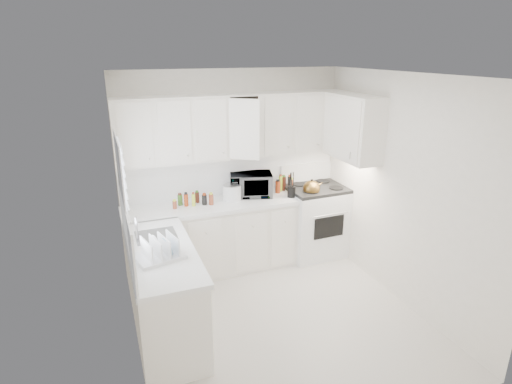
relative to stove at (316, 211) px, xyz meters
name	(u,v)px	position (x,y,z in m)	size (l,w,h in m)	color
floor	(278,317)	(-1.13, -1.27, -0.65)	(3.20, 3.20, 0.00)	silver
ceiling	(283,75)	(-1.13, -1.27, 1.95)	(3.20, 3.20, 0.00)	white
wall_back	(232,168)	(-1.13, 0.33, 0.65)	(3.00, 3.00, 0.00)	white
wall_front	(376,288)	(-1.13, -2.87, 0.65)	(3.00, 3.00, 0.00)	white
wall_left	(127,230)	(-2.63, -1.27, 0.65)	(3.20, 3.20, 0.00)	white
wall_right	(402,191)	(0.37, -1.27, 0.65)	(3.20, 3.20, 0.00)	white
window_blinds	(123,191)	(-2.61, -0.92, 0.90)	(0.06, 0.96, 1.06)	white
lower_cabinets_back	(212,239)	(-1.52, 0.03, -0.20)	(2.22, 0.60, 0.90)	white
lower_cabinets_left	(164,294)	(-2.33, -1.07, -0.20)	(0.60, 1.60, 0.90)	white
countertop_back	(211,206)	(-1.52, 0.02, 0.28)	(2.24, 0.64, 0.05)	white
countertop_left	(161,252)	(-2.32, -1.07, 0.28)	(0.64, 1.62, 0.05)	white
backsplash_back	(233,174)	(-1.13, 0.32, 0.58)	(2.98, 0.02, 0.55)	white
backsplash_left	(127,229)	(-2.62, -1.07, 0.58)	(0.02, 1.60, 0.55)	white
upper_cabinets_back	(236,157)	(-1.13, 0.17, 0.85)	(3.00, 0.33, 0.80)	white
upper_cabinets_right	(350,159)	(0.21, -0.45, 0.85)	(0.33, 0.90, 0.80)	white
sink	(155,225)	(-2.32, -0.72, 0.42)	(0.42, 0.38, 0.30)	gray
stove	(316,211)	(0.00, 0.00, 0.00)	(0.84, 0.69, 1.29)	white
tea_kettle	(312,187)	(-0.18, -0.16, 0.42)	(0.28, 0.24, 0.26)	olive
frying_pan	(323,185)	(0.18, 0.16, 0.32)	(0.28, 0.48, 0.04)	black
microwave	(251,182)	(-0.93, 0.15, 0.49)	(0.55, 0.31, 0.38)	gray
rice_cooker	(232,191)	(-1.23, 0.07, 0.42)	(0.24, 0.24, 0.24)	white
paper_towel	(236,185)	(-1.11, 0.25, 0.44)	(0.12, 0.12, 0.27)	white
utensil_crock	(292,184)	(-0.45, -0.10, 0.48)	(0.12, 0.12, 0.35)	black
dish_rack	(159,247)	(-2.36, -1.23, 0.42)	(0.43, 0.32, 0.24)	white
spice_left_0	(173,200)	(-1.98, 0.15, 0.37)	(0.06, 0.06, 0.13)	#984529
spice_left_1	(180,202)	(-1.90, 0.06, 0.37)	(0.06, 0.06, 0.13)	#407527
spice_left_2	(185,199)	(-1.83, 0.15, 0.37)	(0.06, 0.06, 0.13)	#AA3C16
spice_left_3	(192,200)	(-1.75, 0.06, 0.37)	(0.06, 0.06, 0.13)	#D6EF38
spice_left_4	(196,197)	(-1.68, 0.15, 0.37)	(0.06, 0.06, 0.13)	#522317
spice_left_5	(204,199)	(-1.60, 0.06, 0.37)	(0.06, 0.06, 0.13)	black
spice_left_6	(208,196)	(-1.53, 0.15, 0.37)	(0.06, 0.06, 0.13)	#984529
sauce_right_0	(276,185)	(-0.55, 0.19, 0.40)	(0.06, 0.06, 0.19)	#AA3C16
sauce_right_1	(281,185)	(-0.49, 0.13, 0.40)	(0.06, 0.06, 0.19)	#D6EF38
sauce_right_2	(283,184)	(-0.44, 0.19, 0.40)	(0.06, 0.06, 0.19)	#522317
sauce_right_3	(288,185)	(-0.38, 0.13, 0.40)	(0.06, 0.06, 0.19)	black
sauce_right_4	(290,183)	(-0.33, 0.19, 0.40)	(0.06, 0.06, 0.19)	#984529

